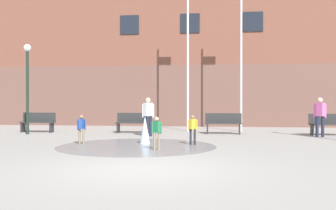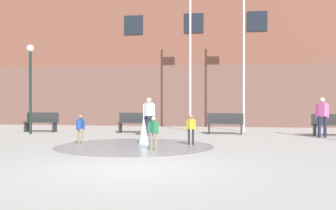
% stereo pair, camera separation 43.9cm
% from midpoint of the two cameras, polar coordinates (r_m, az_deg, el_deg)
% --- Properties ---
extents(ground_plane, '(100.00, 100.00, 0.00)m').
position_cam_midpoint_polar(ground_plane, '(8.55, -3.61, -9.21)').
color(ground_plane, gray).
extents(library_building, '(36.00, 6.05, 7.78)m').
position_cam_midpoint_polar(library_building, '(25.42, 4.90, 6.09)').
color(library_building, brown).
rests_on(library_building, ground).
extents(splash_fountain, '(5.10, 5.10, 0.95)m').
position_cam_midpoint_polar(splash_fountain, '(12.97, -3.39, -5.07)').
color(splash_fountain, gray).
rests_on(splash_fountain, ground).
extents(park_bench_under_left_flagpole, '(1.60, 0.44, 0.91)m').
position_cam_midpoint_polar(park_bench_under_left_flagpole, '(19.33, -17.30, -2.32)').
color(park_bench_under_left_flagpole, '#28282D').
rests_on(park_bench_under_left_flagpole, ground).
extents(park_bench_center, '(1.60, 0.44, 0.91)m').
position_cam_midpoint_polar(park_bench_center, '(17.94, -4.03, -2.52)').
color(park_bench_center, '#28282D').
rests_on(park_bench_center, ground).
extents(park_bench_under_right_flagpole, '(1.60, 0.44, 0.91)m').
position_cam_midpoint_polar(park_bench_under_right_flagpole, '(17.47, 9.00, -2.61)').
color(park_bench_under_right_flagpole, '#28282D').
rests_on(park_bench_under_right_flagpole, ground).
extents(park_bench_far_right, '(1.60, 0.44, 0.91)m').
position_cam_midpoint_polar(park_bench_far_right, '(17.81, 23.34, -2.59)').
color(park_bench_far_right, '#28282D').
rests_on(park_bench_far_right, ground).
extents(adult_near_bench, '(0.50, 0.38, 1.59)m').
position_cam_midpoint_polar(adult_near_bench, '(16.86, 22.17, -1.22)').
color(adult_near_bench, '#1E233D').
rests_on(adult_near_bench, ground).
extents(child_with_pink_shirt, '(0.31, 0.24, 0.99)m').
position_cam_midpoint_polar(child_with_pink_shirt, '(13.05, 4.32, -3.26)').
color(child_with_pink_shirt, '#28282D').
rests_on(child_with_pink_shirt, ground).
extents(child_running, '(0.31, 0.22, 0.99)m').
position_cam_midpoint_polar(child_running, '(13.52, -11.67, -3.13)').
color(child_running, '#89755B').
rests_on(child_running, ground).
extents(child_in_fountain, '(0.31, 0.22, 0.99)m').
position_cam_midpoint_polar(child_in_fountain, '(11.65, -1.05, -3.72)').
color(child_in_fountain, '#89755B').
rests_on(child_in_fountain, ground).
extents(teen_by_trashcan, '(0.50, 0.39, 1.59)m').
position_cam_midpoint_polar(teen_by_trashcan, '(16.13, -2.01, -1.26)').
color(teen_by_trashcan, '#1E233D').
rests_on(teen_by_trashcan, ground).
extents(flagpole_left, '(0.80, 0.10, 8.17)m').
position_cam_midpoint_polar(flagpole_left, '(19.10, 4.00, 9.26)').
color(flagpole_left, silver).
rests_on(flagpole_left, ground).
extents(flagpole_right, '(0.80, 0.10, 8.16)m').
position_cam_midpoint_polar(flagpole_right, '(19.04, 11.69, 9.26)').
color(flagpole_right, silver).
rests_on(flagpole_right, ground).
extents(lamp_post_left_lane, '(0.32, 0.32, 3.93)m').
position_cam_midpoint_polar(lamp_post_left_lane, '(18.27, -18.70, 4.04)').
color(lamp_post_left_lane, '#192D23').
rests_on(lamp_post_left_lane, ground).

